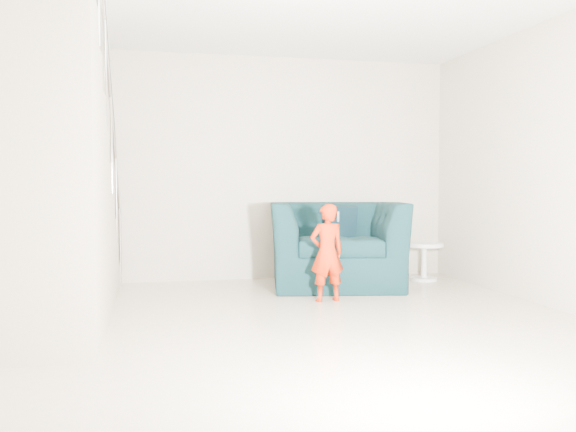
# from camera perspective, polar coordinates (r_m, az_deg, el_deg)

# --- Properties ---
(floor) EXTENTS (5.50, 5.50, 0.00)m
(floor) POSITION_cam_1_polar(r_m,az_deg,el_deg) (4.84, 1.34, -10.85)
(floor) COLOR tan
(floor) RESTS_ON ground
(back_wall) EXTENTS (5.00, 0.00, 5.00)m
(back_wall) POSITION_cam_1_polar(r_m,az_deg,el_deg) (7.41, -3.73, 4.47)
(back_wall) COLOR #ADA38D
(back_wall) RESTS_ON floor
(front_wall) EXTENTS (5.00, 0.00, 5.00)m
(front_wall) POSITION_cam_1_polar(r_m,az_deg,el_deg) (2.14, 19.34, 7.93)
(front_wall) COLOR #ADA38D
(front_wall) RESTS_ON floor
(armchair) EXTENTS (1.67, 1.52, 0.96)m
(armchair) POSITION_cam_1_polar(r_m,az_deg,el_deg) (6.94, 4.48, -2.64)
(armchair) COLOR black
(armchair) RESTS_ON floor
(toddler) EXTENTS (0.38, 0.27, 0.97)m
(toddler) POSITION_cam_1_polar(r_m,az_deg,el_deg) (6.03, 3.67, -3.44)
(toddler) COLOR #AE0E05
(toddler) RESTS_ON floor
(side_table) EXTENTS (0.45, 0.45, 0.45)m
(side_table) POSITION_cam_1_polar(r_m,az_deg,el_deg) (7.53, 12.62, -3.59)
(side_table) COLOR silver
(side_table) RESTS_ON floor
(staircase) EXTENTS (1.02, 3.03, 3.62)m
(staircase) POSITION_cam_1_polar(r_m,az_deg,el_deg) (5.20, -22.14, 0.44)
(staircase) COLOR #ADA089
(staircase) RESTS_ON floor
(cushion) EXTENTS (0.38, 0.18, 0.38)m
(cushion) POSITION_cam_1_polar(r_m,az_deg,el_deg) (7.19, 4.90, -0.48)
(cushion) COLOR black
(cushion) RESTS_ON armchair
(throw) EXTENTS (0.05, 0.49, 0.54)m
(throw) POSITION_cam_1_polar(r_m,az_deg,el_deg) (6.71, -0.22, -1.77)
(throw) COLOR black
(throw) RESTS_ON armchair
(phone) EXTENTS (0.03, 0.05, 0.10)m
(phone) POSITION_cam_1_polar(r_m,az_deg,el_deg) (6.00, 4.70, -0.05)
(phone) COLOR black
(phone) RESTS_ON toddler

